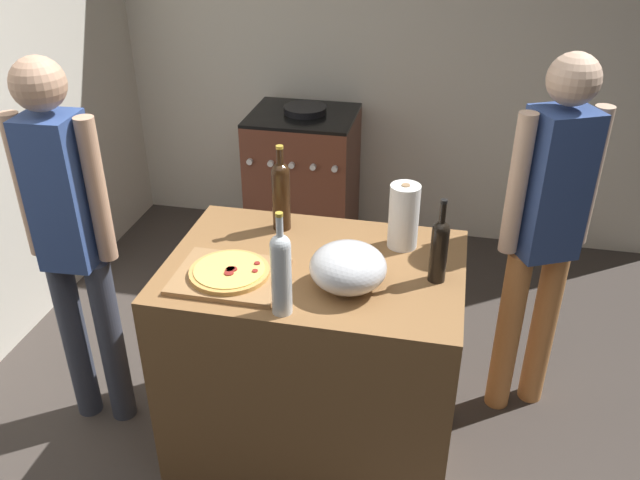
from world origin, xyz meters
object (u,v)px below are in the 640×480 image
person_in_stripes (70,233)px  person_in_red (546,223)px  wine_bottle_amber (281,271)px  paper_towel_roll (404,216)px  wine_bottle_green (281,193)px  mixing_bowl (348,267)px  wine_bottle_dark (439,248)px  stove (304,182)px  pizza (230,272)px

person_in_stripes → person_in_red: (1.87, 0.48, 0.00)m
wine_bottle_amber → paper_towel_roll: bearing=56.7°
wine_bottle_green → wine_bottle_amber: 0.60m
mixing_bowl → wine_bottle_dark: (0.31, 0.12, 0.05)m
stove → wine_bottle_green: bearing=-80.1°
mixing_bowl → wine_bottle_green: size_ratio=0.75×
mixing_bowl → person_in_stripes: person_in_stripes is taller
wine_bottle_green → person_in_red: (1.08, 0.17, -0.11)m
wine_bottle_amber → person_in_red: size_ratio=0.23×
pizza → person_in_red: bearing=27.1°
paper_towel_roll → wine_bottle_dark: (0.15, -0.22, 0.00)m
paper_towel_roll → stove: size_ratio=0.28×
mixing_bowl → paper_towel_roll: paper_towel_roll is taller
pizza → wine_bottle_green: size_ratio=0.81×
paper_towel_roll → wine_bottle_dark: wine_bottle_dark is taller
wine_bottle_green → wine_bottle_dark: 0.71m
mixing_bowl → stove: (-0.60, 1.80, -0.53)m
wine_bottle_green → wine_bottle_dark: (0.66, -0.27, -0.03)m
pizza → mixing_bowl: mixing_bowl is taller
person_in_red → paper_towel_roll: bearing=-159.0°
wine_bottle_green → person_in_red: size_ratio=0.22×
paper_towel_roll → person_in_red: size_ratio=0.16×
paper_towel_roll → person_in_red: bearing=21.0°
wine_bottle_dark → stove: 2.00m
wine_bottle_amber → wine_bottle_dark: 0.59m
wine_bottle_dark → mixing_bowl: bearing=-158.9°
pizza → wine_bottle_green: bearing=78.3°
person_in_red → pizza: bearing=-152.9°
person_in_stripes → mixing_bowl: bearing=-3.9°
wine_bottle_dark → wine_bottle_green: bearing=157.9°
wine_bottle_dark → person_in_stripes: person_in_stripes is taller
stove → mixing_bowl: bearing=-71.7°
wine_bottle_dark → person_in_stripes: (-1.45, -0.04, -0.09)m
wine_bottle_dark → stove: size_ratio=0.34×
wine_bottle_dark → person_in_red: (0.42, 0.44, -0.08)m
person_in_stripes → paper_towel_roll: bearing=11.6°
stove → person_in_stripes: size_ratio=0.58×
stove → person_in_red: bearing=-43.1°
person_in_stripes → person_in_red: bearing=14.5°
wine_bottle_green → stove: 1.56m
paper_towel_roll → person_in_stripes: size_ratio=0.16×
pizza → wine_bottle_dark: (0.75, 0.15, 0.10)m
pizza → stove: size_ratio=0.31×
wine_bottle_green → person_in_red: bearing=9.2°
stove → wine_bottle_amber: bearing=-78.6°
wine_bottle_green → person_in_stripes: size_ratio=0.22×
person_in_stripes → wine_bottle_amber: bearing=-15.9°
paper_towel_roll → wine_bottle_dark: 0.27m
pizza → person_in_red: 1.31m
wine_bottle_amber → pizza: bearing=146.8°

